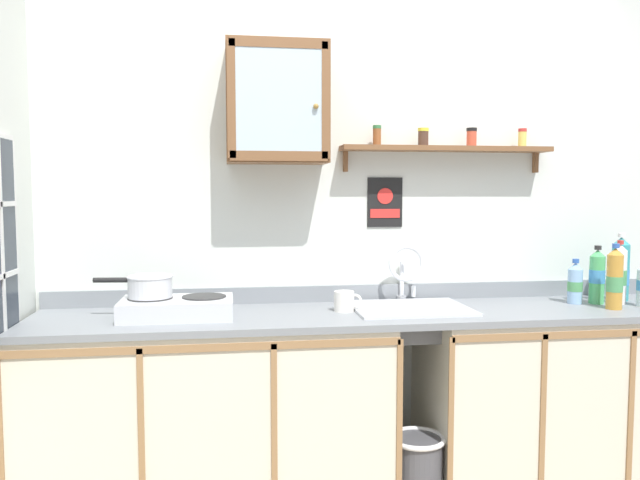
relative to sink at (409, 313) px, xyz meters
name	(u,v)px	position (x,y,z in m)	size (l,w,h in m)	color
back_wall	(359,227)	(-0.18, 0.27, 0.39)	(3.66, 0.07, 2.56)	silver
lower_cabinet_run	(211,421)	(-0.91, -0.04, -0.45)	(1.58, 0.58, 0.90)	black
lower_cabinet_run_right	(553,403)	(0.71, -0.04, -0.45)	(1.26, 0.58, 0.90)	black
countertop	(373,314)	(-0.18, -0.04, 0.01)	(3.02, 0.60, 0.03)	gray
backsplash	(360,293)	(-0.18, 0.23, 0.06)	(3.02, 0.02, 0.08)	gray
sink	(409,313)	(0.00, 0.00, 0.00)	(0.53, 0.47, 0.41)	silver
hot_plate_stove	(177,308)	(-1.05, -0.06, 0.06)	(0.47, 0.29, 0.09)	silver
saucepan	(149,286)	(-1.17, -0.04, 0.16)	(0.34, 0.19, 0.09)	silver
bottle_water_blue_0	(575,284)	(0.83, 0.01, 0.12)	(0.07, 0.07, 0.22)	#8CB7E0
bottle_juice_amber_1	(615,280)	(0.93, -0.15, 0.16)	(0.07, 0.07, 0.30)	gold
bottle_opaque_white_3	(619,275)	(1.04, -0.02, 0.16)	(0.07, 0.07, 0.31)	white
bottle_soda_green_4	(597,276)	(0.93, -0.01, 0.15)	(0.07, 0.07, 0.28)	#4CB266
bottle_detergent_teal_5	(620,270)	(1.10, 0.06, 0.17)	(0.09, 0.09, 0.34)	teal
mug	(345,301)	(-0.31, -0.03, 0.07)	(0.12, 0.09, 0.09)	white
wall_cabinet	(277,104)	(-0.60, 0.12, 0.97)	(0.46, 0.27, 0.54)	brown
spice_shelf	(447,147)	(0.23, 0.17, 0.78)	(1.04, 0.14, 0.22)	brown
warning_sign	(385,203)	(-0.06, 0.24, 0.51)	(0.18, 0.01, 0.24)	black
trash_bin	(417,479)	(-0.02, -0.22, -0.69)	(0.25, 0.25, 0.41)	#4C4C51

